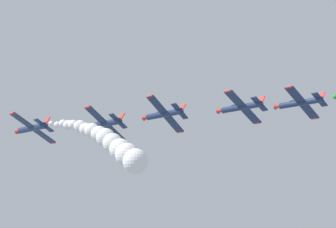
% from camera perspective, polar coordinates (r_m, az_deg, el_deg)
% --- Properties ---
extents(airplane_lead, '(8.56, 10.35, 4.91)m').
position_cam_1_polar(airplane_lead, '(99.18, -13.98, -1.43)').
color(airplane_lead, navy).
extents(smoke_trail_lead, '(3.60, 24.04, 9.75)m').
position_cam_1_polar(smoke_trail_lead, '(78.90, -5.84, -3.23)').
color(smoke_trail_lead, white).
extents(airplane_left_inner, '(8.11, 10.35, 5.67)m').
position_cam_1_polar(airplane_left_inner, '(97.11, -6.70, -1.02)').
color(airplane_left_inner, navy).
extents(airplane_right_inner, '(7.80, 10.35, 6.11)m').
position_cam_1_polar(airplane_right_inner, '(98.13, -0.46, -0.02)').
color(airplane_right_inner, navy).
extents(airplane_left_outer, '(8.36, 10.35, 5.27)m').
position_cam_1_polar(airplane_left_outer, '(98.56, 7.58, 0.71)').
color(airplane_left_outer, navy).
extents(airplane_right_outer, '(8.36, 10.35, 5.26)m').
position_cam_1_polar(airplane_right_outer, '(102.77, 13.54, 1.14)').
color(airplane_right_outer, navy).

